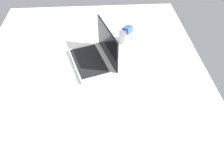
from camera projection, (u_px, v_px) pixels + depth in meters
bed_mattress at (93, 88)px, 138.30cm from camera, size 180.00×140.00×18.00cm
laptop at (96, 56)px, 139.82cm from camera, size 38.38×31.84×23.00cm
snack_cup at (126, 34)px, 154.37cm from camera, size 10.29×9.71×13.45cm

